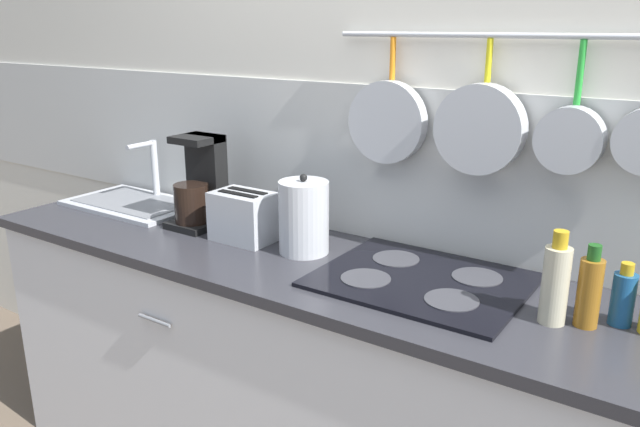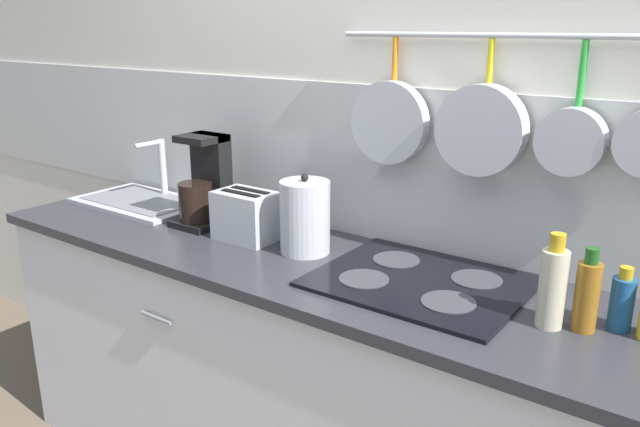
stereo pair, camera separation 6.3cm
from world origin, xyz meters
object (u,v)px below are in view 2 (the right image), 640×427
object	(u,v)px
bottle_sesame_oil	(552,286)
bottle_vinegar	(622,302)
coffee_maker	(205,188)
toaster	(246,216)
kettle	(305,217)
bottle_cooking_wine	(587,295)

from	to	relation	value
bottle_sesame_oil	bottle_vinegar	bearing A→B (deg)	30.34
coffee_maker	toaster	size ratio (longest dim) A/B	1.47
kettle	bottle_sesame_oil	xyz separation A→B (m)	(0.79, -0.06, -0.01)
coffee_maker	toaster	bearing A→B (deg)	-10.00
kettle	bottle_vinegar	bearing A→B (deg)	1.26
coffee_maker	kettle	world-z (taller)	coffee_maker
bottle_sesame_oil	kettle	bearing A→B (deg)	175.50
bottle_sesame_oil	bottle_vinegar	world-z (taller)	bottle_sesame_oil
coffee_maker	bottle_cooking_wine	xyz separation A→B (m)	(1.33, -0.06, -0.04)
kettle	bottle_vinegar	xyz separation A→B (m)	(0.93, 0.02, -0.05)
bottle_cooking_wine	bottle_vinegar	xyz separation A→B (m)	(0.07, 0.05, -0.02)
coffee_maker	bottle_sesame_oil	xyz separation A→B (m)	(1.26, -0.09, -0.03)
toaster	bottle_sesame_oil	size ratio (longest dim) A/B	0.94
coffee_maker	toaster	distance (m)	0.25
bottle_sesame_oil	bottle_cooking_wine	world-z (taller)	bottle_sesame_oil
toaster	bottle_cooking_wine	xyz separation A→B (m)	(1.10, -0.02, 0.01)
kettle	bottle_vinegar	distance (m)	0.93
bottle_vinegar	bottle_cooking_wine	bearing A→B (deg)	-141.36
toaster	bottle_vinegar	distance (m)	1.17
coffee_maker	kettle	distance (m)	0.47
coffee_maker	kettle	size ratio (longest dim) A/B	1.27
kettle	bottle_sesame_oil	world-z (taller)	kettle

